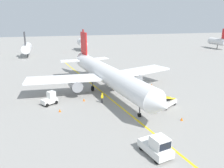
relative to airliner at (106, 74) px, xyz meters
The scene contains 16 objects.
ground_plane 12.25m from the airliner, 83.87° to the right, with size 300.00×300.00×0.00m, color gray.
taxi_line_yellow 7.52m from the airliner, 89.37° to the right, with size 0.30×80.00×0.01m, color yellow.
airliner is the anchor object (origin of this frame).
pushback_tug 20.98m from the airliner, 90.73° to the right, with size 2.57×3.90×2.20m.
baggage_tug_near_wing 11.10m from the airliner, 159.87° to the right, with size 2.73×2.36×2.10m.
belt_loader_forward_hold 12.24m from the airliner, 53.76° to the right, with size 4.92×3.67×2.59m.
belt_loader_aft_hold 8.46m from the airliner, 38.18° to the right, with size 4.04×4.72×2.59m.
ground_crew_marshaller 6.32m from the airliner, 111.38° to the right, with size 0.36×0.24×1.70m.
safety_cone_nose_left 6.79m from the airliner, 135.58° to the left, with size 0.36×0.36×0.44m, color orange.
safety_cone_nose_right 11.86m from the airliner, 141.22° to the right, with size 0.36×0.36×0.44m, color orange.
safety_cone_wingtip_left 10.28m from the airliner, ahead, with size 0.36×0.36×0.44m, color orange.
safety_cone_wingtip_right 6.86m from the airliner, 142.38° to the right, with size 0.36×0.36×0.44m, color orange.
safety_cone_tail_area 16.34m from the airliner, 65.54° to the right, with size 0.36×0.36×0.44m, color orange.
distant_aircraft_mid_left 48.44m from the airliner, 110.43° to the left, with size 3.00×10.10×8.80m.
distant_aircraft_mid_right 56.59m from the airliner, 85.72° to the left, with size 3.00×10.10×8.80m.
distant_aircraft_far_right 77.19m from the airliner, 35.68° to the left, with size 3.00×10.10×8.80m.
Camera 1 is at (-11.17, -26.72, 13.23)m, focal length 36.03 mm.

